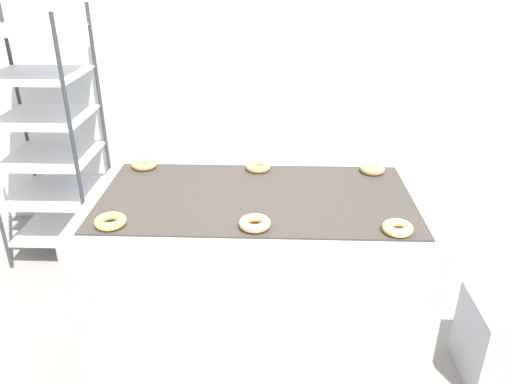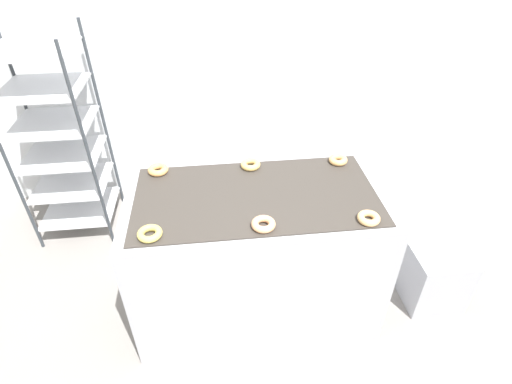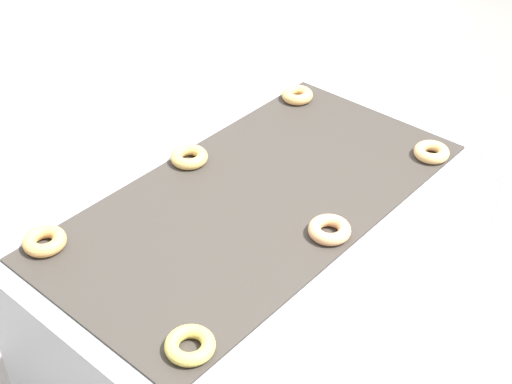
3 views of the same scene
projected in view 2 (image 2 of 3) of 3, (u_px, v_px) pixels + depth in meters
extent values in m
cube|color=silver|center=(234.00, 38.00, 3.17)|extent=(8.00, 0.05, 2.80)
cube|color=#A8AAB2|center=(256.00, 253.00, 2.55)|extent=(1.50, 0.80, 0.92)
cube|color=#38332D|center=(256.00, 195.00, 2.28)|extent=(1.38, 0.71, 0.01)
cube|color=#262628|center=(338.00, 270.00, 2.19)|extent=(0.12, 0.07, 0.10)
cylinder|color=#33383D|center=(7.00, 162.00, 2.78)|extent=(0.02, 0.02, 1.62)
cylinder|color=#33383D|center=(89.00, 157.00, 2.83)|extent=(0.02, 0.02, 1.62)
cylinder|color=#33383D|center=(33.00, 126.00, 3.22)|extent=(0.02, 0.02, 1.62)
cylinder|color=#33383D|center=(104.00, 123.00, 3.27)|extent=(0.02, 0.02, 1.62)
cube|color=silver|center=(81.00, 208.00, 3.41)|extent=(0.56, 0.55, 0.01)
cube|color=silver|center=(73.00, 182.00, 3.25)|extent=(0.56, 0.55, 0.01)
cube|color=silver|center=(64.00, 154.00, 3.09)|extent=(0.56, 0.55, 0.01)
cube|color=silver|center=(53.00, 123.00, 2.93)|extent=(0.56, 0.55, 0.01)
cube|color=silver|center=(42.00, 88.00, 2.78)|extent=(0.56, 0.55, 0.01)
cube|color=silver|center=(29.00, 49.00, 2.62)|extent=(0.56, 0.55, 0.01)
cube|color=#A8AAB2|center=(433.00, 274.00, 2.73)|extent=(0.38, 0.38, 0.43)
torus|color=#D6BF5B|center=(150.00, 234.00, 1.98)|extent=(0.13, 0.13, 0.04)
torus|color=#E9A772|center=(263.00, 224.00, 2.04)|extent=(0.13, 0.13, 0.04)
torus|color=#E6B26F|center=(369.00, 218.00, 2.08)|extent=(0.12, 0.12, 0.04)
torus|color=#E6A75C|center=(158.00, 170.00, 2.45)|extent=(0.12, 0.12, 0.04)
torus|color=#DFB460|center=(250.00, 165.00, 2.50)|extent=(0.12, 0.12, 0.04)
torus|color=#E8AE66|center=(338.00, 160.00, 2.54)|extent=(0.12, 0.12, 0.04)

